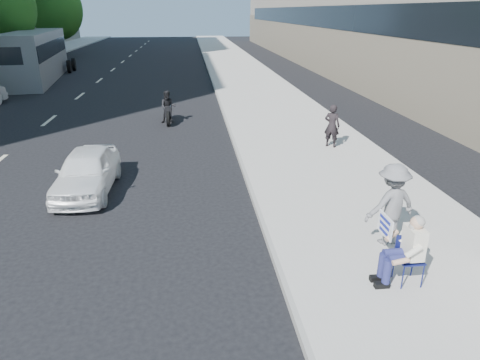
{
  "coord_description": "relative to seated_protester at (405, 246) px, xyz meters",
  "views": [
    {
      "loc": [
        -0.07,
        -5.86,
        4.65
      ],
      "look_at": [
        0.98,
        3.24,
        1.01
      ],
      "focal_mm": 32.0,
      "sensor_mm": 36.0,
      "label": 1
    }
  ],
  "objects": [
    {
      "name": "ground",
      "position": [
        -3.49,
        -0.18,
        -0.87
      ],
      "size": [
        160.0,
        160.0,
        0.0
      ],
      "primitive_type": "plane",
      "color": "black",
      "rests_on": "ground"
    },
    {
      "name": "near_sidewalk",
      "position": [
        0.51,
        19.82,
        -0.8
      ],
      "size": [
        5.0,
        120.0,
        0.15
      ],
      "primitive_type": "cube",
      "color": "#ABA8A0",
      "rests_on": "ground"
    },
    {
      "name": "tree_far_d",
      "position": [
        -17.19,
        29.82,
        4.01
      ],
      "size": [
        4.8,
        4.8,
        7.65
      ],
      "color": "#382616",
      "rests_on": "ground"
    },
    {
      "name": "tree_far_e",
      "position": [
        -17.19,
        43.82,
        3.91
      ],
      "size": [
        5.4,
        5.4,
        7.89
      ],
      "color": "#382616",
      "rests_on": "ground"
    },
    {
      "name": "seated_protester",
      "position": [
        0.0,
        0.0,
        0.0
      ],
      "size": [
        0.83,
        1.11,
        1.31
      ],
      "color": "navy",
      "rests_on": "near_sidewalk"
    },
    {
      "name": "jogger",
      "position": [
        0.37,
        1.37,
        0.14
      ],
      "size": [
        1.23,
        0.88,
        1.72
      ],
      "primitive_type": "imported",
      "rotation": [
        0.0,
        0.0,
        3.37
      ],
      "color": "slate",
      "rests_on": "near_sidewalk"
    },
    {
      "name": "pedestrian_woman",
      "position": [
        1.3,
        8.04,
        0.03
      ],
      "size": [
        0.66,
        0.61,
        1.51
      ],
      "primitive_type": "imported",
      "rotation": [
        0.0,
        0.0,
        2.53
      ],
      "color": "black",
      "rests_on": "near_sidewalk"
    },
    {
      "name": "white_sedan_near",
      "position": [
        -6.45,
        5.23,
        -0.29
      ],
      "size": [
        1.47,
        3.47,
        1.17
      ],
      "primitive_type": "imported",
      "rotation": [
        0.0,
        0.0,
        -0.02
      ],
      "color": "white",
      "rests_on": "ground"
    },
    {
      "name": "motorcycle",
      "position": [
        -4.56,
        12.81,
        -0.24
      ],
      "size": [
        0.7,
        2.04,
        1.42
      ],
      "rotation": [
        0.0,
        0.0,
        -0.02
      ],
      "color": "black",
      "rests_on": "ground"
    },
    {
      "name": "bus",
      "position": [
        -14.33,
        26.66,
        0.76
      ],
      "size": [
        4.02,
        12.31,
        3.3
      ],
      "rotation": [
        0.0,
        0.0,
        0.12
      ],
      "color": "slate",
      "rests_on": "ground"
    }
  ]
}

